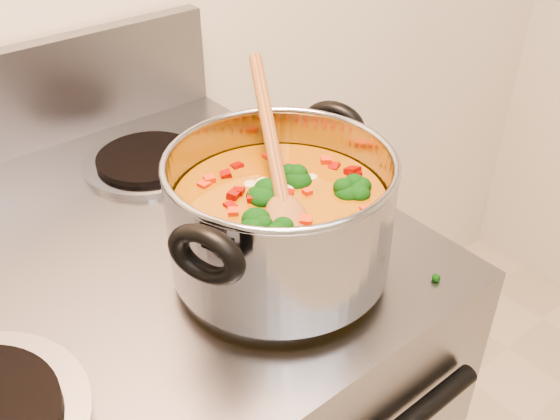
{
  "coord_description": "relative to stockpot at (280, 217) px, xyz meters",
  "views": [
    {
      "loc": [
        -0.21,
        0.57,
        1.4
      ],
      "look_at": [
        0.14,
        1.0,
        1.01
      ],
      "focal_mm": 40.0,
      "sensor_mm": 36.0,
      "label": 1
    }
  ],
  "objects": [
    {
      "name": "stockpot",
      "position": [
        0.0,
        0.0,
        0.0
      ],
      "size": [
        0.31,
        0.25,
        0.15
      ],
      "rotation": [
        0.0,
        0.0,
        0.4
      ],
      "color": "#96979E",
      "rests_on": "electric_range"
    },
    {
      "name": "wooden_spoon",
      "position": [
        0.01,
        0.02,
        0.05
      ],
      "size": [
        0.18,
        0.27,
        0.11
      ],
      "rotation": [
        0.0,
        0.0,
        1.04
      ],
      "color": "brown",
      "rests_on": "stockpot"
    },
    {
      "name": "cooktop_crumbs",
      "position": [
        -0.07,
        0.04,
        -0.08
      ],
      "size": [
        0.12,
        0.31,
        0.01
      ],
      "color": "black",
      "rests_on": "electric_range"
    }
  ]
}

